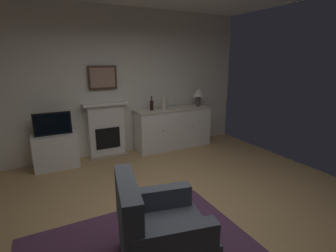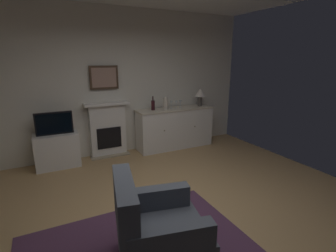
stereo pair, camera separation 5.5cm
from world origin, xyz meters
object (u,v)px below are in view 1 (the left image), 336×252
object	(u,v)px
vase_decorative	(164,103)
armchair	(158,231)
wine_glass_left	(170,103)
tv_set	(53,124)
wine_glass_center	(175,103)
wine_bottle	(152,105)
sideboard_cabinet	(174,128)
fireplace_unit	(106,129)
wine_glass_right	(179,102)
tv_cabinet	(56,151)
framed_picture	(103,78)
table_lamp	(199,94)

from	to	relation	value
vase_decorative	armchair	size ratio (longest dim) A/B	0.30
wine_glass_left	tv_set	xyz separation A→B (m)	(-2.33, -0.03, -0.18)
wine_glass_center	tv_set	distance (m)	2.45
wine_glass_left	vase_decorative	size ratio (longest dim) A/B	0.59
wine_bottle	wine_glass_center	world-z (taller)	wine_bottle
wine_glass_center	sideboard_cabinet	bearing A→B (deg)	170.87
wine_glass_center	tv_set	size ratio (longest dim) A/B	0.27
wine_glass_center	fireplace_unit	bearing A→B (deg)	172.95
wine_glass_left	tv_set	size ratio (longest dim) A/B	0.27
wine_glass_right	tv_cabinet	xyz separation A→B (m)	(-2.55, 0.00, -0.69)
framed_picture	fireplace_unit	bearing A→B (deg)	-90.00
sideboard_cabinet	wine_glass_left	xyz separation A→B (m)	(-0.08, 0.03, 0.56)
fireplace_unit	wine_glass_right	distance (m)	1.65
armchair	wine_bottle	bearing A→B (deg)	66.99
wine_bottle	vase_decorative	bearing A→B (deg)	-18.38
sideboard_cabinet	framed_picture	bearing A→B (deg)	171.22
framed_picture	armchair	bearing A→B (deg)	-95.71
wine_glass_left	wine_glass_center	world-z (taller)	same
wine_glass_left	armchair	world-z (taller)	wine_glass_left
table_lamp	wine_bottle	size ratio (longest dim) A/B	1.38
tv_cabinet	armchair	bearing A→B (deg)	-77.23
wine_glass_right	tv_set	xyz separation A→B (m)	(-2.55, -0.02, -0.18)
fireplace_unit	vase_decorative	distance (m)	1.30
wine_glass_right	sideboard_cabinet	bearing A→B (deg)	-175.37
wine_bottle	wine_glass_left	distance (m)	0.42
wine_glass_left	wine_glass_center	xyz separation A→B (m)	(0.11, -0.03, 0.00)
framed_picture	vase_decorative	world-z (taller)	framed_picture
wine_glass_left	wine_glass_center	distance (m)	0.11
tv_cabinet	tv_set	distance (m)	0.51
framed_picture	wine_glass_left	bearing A→B (deg)	-8.27
framed_picture	wine_glass_right	world-z (taller)	framed_picture
framed_picture	armchair	xyz separation A→B (m)	(-0.31, -3.13, -1.19)
sideboard_cabinet	wine_glass_center	size ratio (longest dim) A/B	10.38
tv_cabinet	sideboard_cabinet	bearing A→B (deg)	-0.36
fireplace_unit	armchair	xyz separation A→B (m)	(-0.31, -3.08, -0.17)
sideboard_cabinet	armchair	distance (m)	3.40
framed_picture	wine_bottle	distance (m)	1.12
framed_picture	tv_set	xyz separation A→B (m)	(-0.97, -0.23, -0.75)
tv_cabinet	wine_glass_left	bearing A→B (deg)	0.25
table_lamp	wine_bottle	distance (m)	1.16
vase_decorative	tv_set	size ratio (longest dim) A/B	0.45
sideboard_cabinet	wine_bottle	world-z (taller)	wine_bottle
tv_cabinet	armchair	world-z (taller)	armchair
wine_bottle	table_lamp	bearing A→B (deg)	-1.70
wine_glass_right	tv_set	size ratio (longest dim) A/B	0.27
fireplace_unit	tv_cabinet	bearing A→B (deg)	-170.55
wine_bottle	sideboard_cabinet	bearing A→B (deg)	-3.84
wine_glass_center	tv_cabinet	distance (m)	2.54
tv_set	tv_cabinet	bearing A→B (deg)	90.00
wine_glass_center	tv_set	xyz separation A→B (m)	(-2.44, -0.00, -0.18)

